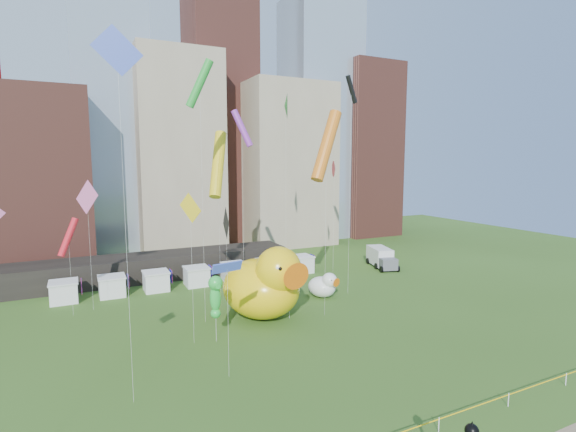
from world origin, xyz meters
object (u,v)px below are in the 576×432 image
small_duck (323,286)px  box_truck (381,257)px  big_duck (265,284)px  seahorse_green (216,293)px  seahorse_purple (290,284)px

small_duck → box_truck: size_ratio=0.62×
big_duck → box_truck: size_ratio=1.53×
seahorse_green → box_truck: 33.92m
small_duck → seahorse_purple: (-6.58, -4.48, 2.14)m
seahorse_purple → seahorse_green: bearing=177.6°
big_duck → small_duck: bearing=3.6°
small_duck → seahorse_purple: bearing=-169.0°
box_truck → seahorse_green: bearing=-136.8°
big_duck → seahorse_green: bearing=-167.5°
big_duck → box_truck: big_duck is taller
big_duck → box_truck: (24.03, 12.07, -2.05)m
small_duck → seahorse_purple: size_ratio=0.89×
big_duck → small_duck: (8.78, 3.27, -2.11)m
seahorse_green → seahorse_purple: bearing=17.9°
small_duck → box_truck: (15.25, 8.80, 0.06)m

